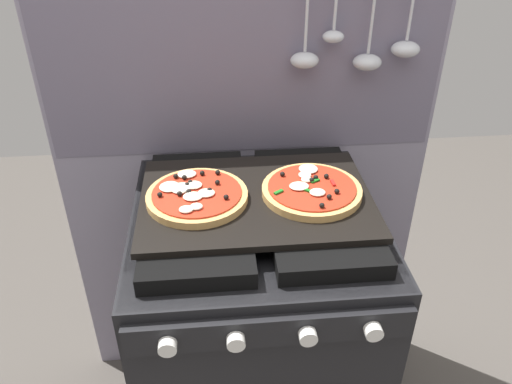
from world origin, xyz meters
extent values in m
cube|color=gray|center=(0.00, 0.34, 0.78)|extent=(1.10, 0.03, 1.55)
cube|color=slate|center=(0.00, 0.32, 1.15)|extent=(1.08, 0.00, 0.56)
cylinder|color=silver|center=(0.15, 0.29, 1.27)|extent=(0.01, 0.01, 0.22)
ellipsoid|color=silver|center=(0.15, 0.29, 1.14)|extent=(0.08, 0.06, 0.04)
ellipsoid|color=silver|center=(0.23, 0.29, 1.20)|extent=(0.06, 0.05, 0.03)
cylinder|color=silver|center=(0.32, 0.29, 1.27)|extent=(0.01, 0.01, 0.23)
ellipsoid|color=silver|center=(0.32, 0.29, 1.13)|extent=(0.08, 0.07, 0.04)
cylinder|color=silver|center=(0.42, 0.29, 1.28)|extent=(0.01, 0.01, 0.20)
ellipsoid|color=silver|center=(0.42, 0.29, 1.16)|extent=(0.08, 0.06, 0.04)
cube|color=black|center=(0.00, 0.00, 0.43)|extent=(0.60, 0.60, 0.86)
cube|color=black|center=(0.00, 0.00, 0.85)|extent=(0.59, 0.59, 0.01)
cube|color=black|center=(-0.14, 0.00, 0.88)|extent=(0.24, 0.51, 0.04)
cube|color=black|center=(0.14, 0.00, 0.88)|extent=(0.24, 0.51, 0.04)
cube|color=black|center=(0.00, -0.31, 0.80)|extent=(0.58, 0.02, 0.07)
cylinder|color=silver|center=(-0.20, -0.33, 0.80)|extent=(0.04, 0.02, 0.04)
cylinder|color=silver|center=(-0.07, -0.33, 0.80)|extent=(0.04, 0.02, 0.04)
cylinder|color=silver|center=(0.07, -0.33, 0.80)|extent=(0.04, 0.02, 0.04)
cylinder|color=silver|center=(0.20, -0.33, 0.80)|extent=(0.04, 0.02, 0.04)
cube|color=black|center=(0.00, 0.00, 0.91)|extent=(0.54, 0.38, 0.02)
cylinder|color=tan|center=(-0.14, -0.01, 0.93)|extent=(0.23, 0.23, 0.02)
cylinder|color=#B72D19|center=(-0.14, -0.01, 0.94)|extent=(0.21, 0.21, 0.00)
ellipsoid|color=#F4EACC|center=(-0.18, 0.00, 0.94)|extent=(0.04, 0.03, 0.01)
ellipsoid|color=#F4EACC|center=(-0.16, 0.07, 0.94)|extent=(0.05, 0.04, 0.01)
ellipsoid|color=#F4EACC|center=(-0.17, 0.01, 0.94)|extent=(0.05, 0.04, 0.01)
ellipsoid|color=#F4EACC|center=(-0.14, 0.02, 0.94)|extent=(0.04, 0.04, 0.01)
ellipsoid|color=#F4EACC|center=(-0.14, -0.07, 0.94)|extent=(0.03, 0.03, 0.01)
ellipsoid|color=#F4EACC|center=(-0.15, -0.03, 0.94)|extent=(0.04, 0.04, 0.01)
ellipsoid|color=#F4EACC|center=(-0.12, -0.02, 0.94)|extent=(0.04, 0.04, 0.01)
ellipsoid|color=#F4EACC|center=(-0.20, 0.02, 0.94)|extent=(0.05, 0.05, 0.01)
ellipsoid|color=#F4EACC|center=(-0.16, -0.08, 0.94)|extent=(0.03, 0.03, 0.01)
sphere|color=black|center=(-0.09, 0.02, 0.94)|extent=(0.01, 0.01, 0.01)
sphere|color=black|center=(-0.11, -0.01, 0.94)|extent=(0.01, 0.01, 0.01)
sphere|color=black|center=(-0.16, 0.02, 0.94)|extent=(0.01, 0.01, 0.01)
sphere|color=black|center=(-0.07, -0.04, 0.94)|extent=(0.01, 0.01, 0.01)
sphere|color=black|center=(-0.18, -0.02, 0.94)|extent=(0.01, 0.01, 0.01)
sphere|color=black|center=(-0.09, 0.07, 0.94)|extent=(0.01, 0.01, 0.01)
sphere|color=black|center=(-0.16, -0.01, 0.94)|extent=(0.01, 0.01, 0.01)
sphere|color=black|center=(-0.12, 0.07, 0.94)|extent=(0.01, 0.01, 0.01)
sphere|color=black|center=(-0.15, 0.03, 0.94)|extent=(0.01, 0.01, 0.01)
sphere|color=black|center=(-0.19, 0.06, 0.94)|extent=(0.01, 0.01, 0.01)
sphere|color=black|center=(-0.17, 0.05, 0.94)|extent=(0.01, 0.01, 0.01)
sphere|color=black|center=(-0.22, -0.02, 0.94)|extent=(0.01, 0.01, 0.01)
cylinder|color=tan|center=(0.13, -0.01, 0.93)|extent=(0.23, 0.23, 0.02)
cylinder|color=#B72D19|center=(0.13, -0.01, 0.94)|extent=(0.21, 0.21, 0.00)
ellipsoid|color=#F4EACC|center=(0.12, 0.02, 0.94)|extent=(0.03, 0.02, 0.01)
ellipsoid|color=#F4EACC|center=(0.14, 0.07, 0.94)|extent=(0.05, 0.05, 0.01)
ellipsoid|color=#F4EACC|center=(0.12, 0.04, 0.94)|extent=(0.03, 0.03, 0.01)
ellipsoid|color=#F4EACC|center=(0.10, -0.01, 0.94)|extent=(0.05, 0.04, 0.01)
ellipsoid|color=#F4EACC|center=(0.10, -0.01, 0.94)|extent=(0.03, 0.03, 0.01)
ellipsoid|color=#F4EACC|center=(0.14, -0.04, 0.94)|extent=(0.04, 0.03, 0.01)
sphere|color=black|center=(0.13, 0.01, 0.94)|extent=(0.01, 0.01, 0.01)
sphere|color=black|center=(0.18, -0.04, 0.94)|extent=(0.01, 0.01, 0.01)
cube|color=#19721E|center=(0.14, 0.01, 0.94)|extent=(0.02, 0.02, 0.00)
sphere|color=black|center=(0.07, 0.05, 0.94)|extent=(0.01, 0.01, 0.01)
cube|color=red|center=(0.18, 0.00, 0.94)|extent=(0.01, 0.02, 0.00)
sphere|color=black|center=(0.17, 0.03, 0.94)|extent=(0.01, 0.01, 0.01)
sphere|color=black|center=(0.16, -0.06, 0.94)|extent=(0.01, 0.01, 0.01)
sphere|color=black|center=(0.15, 0.02, 0.94)|extent=(0.01, 0.01, 0.01)
sphere|color=black|center=(0.14, -0.10, 0.94)|extent=(0.01, 0.01, 0.01)
cube|color=#19721E|center=(0.11, -0.03, 0.94)|extent=(0.02, 0.02, 0.00)
cube|color=#19721E|center=(0.05, -0.03, 0.94)|extent=(0.02, 0.02, 0.00)
camera|label=1|loc=(-0.09, -1.00, 1.57)|focal=35.85mm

